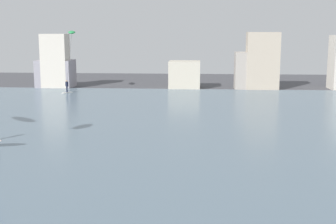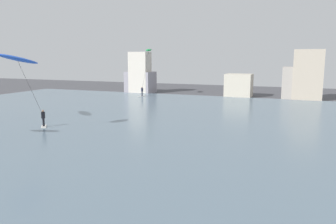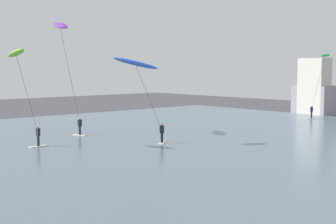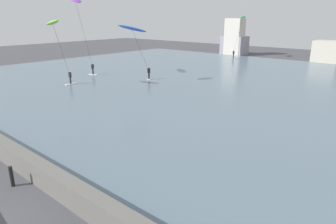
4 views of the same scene
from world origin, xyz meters
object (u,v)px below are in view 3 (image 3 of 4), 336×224
(kitesurfer_blue, at_px, (138,69))
(kitesurfer_lime, at_px, (20,67))
(kitesurfer_purple, at_px, (61,33))
(kitesurfer_green, at_px, (323,62))

(kitesurfer_blue, distance_m, kitesurfer_lime, 8.74)
(kitesurfer_purple, distance_m, kitesurfer_lime, 7.94)
(kitesurfer_blue, bearing_deg, kitesurfer_purple, -170.23)
(kitesurfer_green, distance_m, kitesurfer_lime, 37.64)
(kitesurfer_blue, distance_m, kitesurfer_purple, 9.67)
(kitesurfer_purple, relative_size, kitesurfer_lime, 1.37)
(kitesurfer_green, bearing_deg, kitesurfer_purple, -102.89)
(kitesurfer_blue, height_order, kitesurfer_purple, kitesurfer_purple)
(kitesurfer_green, distance_m, kitesurfer_blue, 30.16)
(kitesurfer_blue, xyz_separation_m, kitesurfer_lime, (-4.60, -7.43, 0.18))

